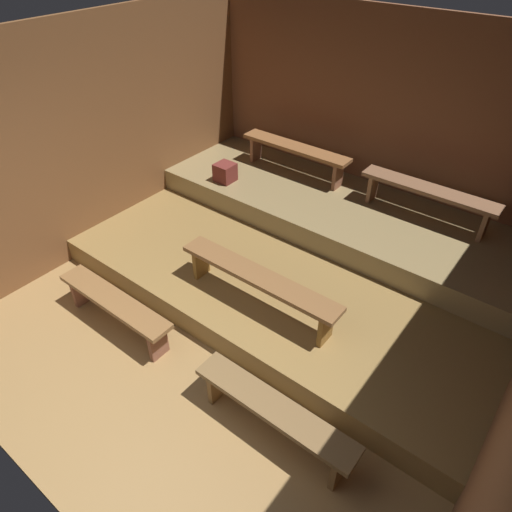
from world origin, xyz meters
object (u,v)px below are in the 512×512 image
(bench_floor_right, at_px, (274,412))
(wooden_crate_middle, at_px, (225,172))
(bench_middle_left, at_px, (295,151))
(bench_floor_left, at_px, (115,305))
(bench_middle_right, at_px, (428,194))
(bench_lower_center, at_px, (258,280))

(bench_floor_right, distance_m, wooden_crate_middle, 3.50)
(bench_floor_right, height_order, bench_middle_left, bench_middle_left)
(wooden_crate_middle, bearing_deg, bench_floor_left, -77.21)
(bench_floor_left, xyz_separation_m, bench_middle_left, (0.08, 3.12, 0.58))
(bench_floor_right, xyz_separation_m, wooden_crate_middle, (-2.56, 2.36, 0.37))
(bench_middle_left, bearing_deg, wooden_crate_middle, -128.81)
(bench_middle_left, height_order, wooden_crate_middle, bench_middle_left)
(bench_middle_right, distance_m, wooden_crate_middle, 2.60)
(bench_floor_left, distance_m, wooden_crate_middle, 2.44)
(bench_lower_center, xyz_separation_m, bench_middle_left, (-1.06, 2.18, 0.28))
(bench_floor_right, bearing_deg, wooden_crate_middle, 137.37)
(bench_floor_right, height_order, wooden_crate_middle, wooden_crate_middle)
(bench_floor_left, bearing_deg, bench_middle_left, 88.56)
(bench_floor_left, distance_m, bench_middle_right, 3.72)
(bench_floor_left, bearing_deg, wooden_crate_middle, 102.79)
(bench_floor_right, relative_size, wooden_crate_middle, 6.04)
(bench_lower_center, distance_m, bench_middle_left, 2.44)
(bench_middle_left, relative_size, wooden_crate_middle, 6.53)
(bench_floor_left, relative_size, bench_lower_center, 0.81)
(bench_middle_left, bearing_deg, bench_middle_right, 0.00)
(bench_floor_right, bearing_deg, bench_middle_right, 91.44)
(bench_lower_center, distance_m, wooden_crate_middle, 2.19)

